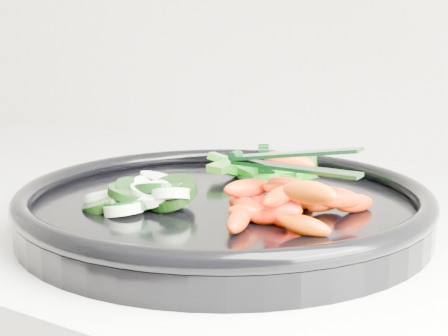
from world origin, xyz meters
The scene contains 6 objects.
veggie_tray centered at (0.33, 1.61, 0.95)m, with size 0.48×0.48×0.04m.
cucumber_pile centered at (0.28, 1.57, 0.96)m, with size 0.12×0.12×0.04m.
carrot_pile centered at (0.41, 1.59, 0.97)m, with size 0.12×0.14×0.05m.
pepper_pile centered at (0.32, 1.71, 0.96)m, with size 0.13×0.10×0.04m.
tong_carrot centered at (0.41, 1.59, 1.00)m, with size 0.11×0.02×0.02m.
tong_pepper centered at (0.32, 1.71, 0.98)m, with size 0.07×0.11×0.02m.
Camera 1 is at (0.62, 1.14, 1.10)m, focal length 50.00 mm.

